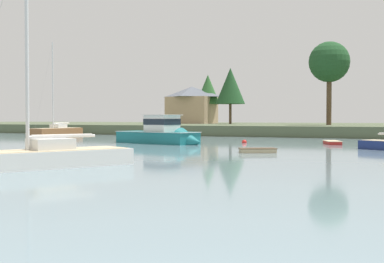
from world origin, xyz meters
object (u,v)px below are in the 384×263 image
at_px(dinghy_sand, 258,151).
at_px(cruiser_teal, 165,137).
at_px(mooring_buoy_red, 244,142).
at_px(sailboat_wood, 57,134).
at_px(sailboat_white, 43,162).
at_px(dinghy_red, 332,143).
at_px(mooring_buoy_white, 376,145).

xyz_separation_m(dinghy_sand, cruiser_teal, (-12.26, 8.94, 0.50)).
bearing_deg(mooring_buoy_red, dinghy_sand, -68.04).
distance_m(sailboat_wood, sailboat_white, 47.57).
bearing_deg(dinghy_sand, dinghy_red, 77.35).
bearing_deg(cruiser_teal, mooring_buoy_white, 12.31).
distance_m(cruiser_teal, mooring_buoy_white, 20.03).
bearing_deg(dinghy_red, mooring_buoy_white, -17.03).
relative_size(cruiser_teal, dinghy_red, 3.06).
relative_size(dinghy_sand, cruiser_teal, 0.28).
distance_m(dinghy_sand, cruiser_teal, 15.18).
distance_m(sailboat_wood, mooring_buoy_white, 44.57).
bearing_deg(mooring_buoy_white, mooring_buoy_red, 179.99).
bearing_deg(dinghy_sand, sailboat_wood, 148.71).
height_order(dinghy_sand, dinghy_red, dinghy_red).
distance_m(cruiser_teal, sailboat_wood, 27.48).
bearing_deg(mooring_buoy_white, sailboat_wood, 168.49).
distance_m(sailboat_white, mooring_buoy_red, 28.56).
bearing_deg(mooring_buoy_red, sailboat_white, -93.31).
distance_m(mooring_buoy_red, mooring_buoy_white, 12.63).
relative_size(dinghy_sand, sailboat_white, 0.24).
relative_size(sailboat_white, mooring_buoy_white, 22.23).
xyz_separation_m(mooring_buoy_red, mooring_buoy_white, (12.63, -0.00, -0.00)).
bearing_deg(dinghy_red, sailboat_wood, 169.07).
xyz_separation_m(dinghy_sand, sailboat_wood, (-36.37, 22.10, 0.18)).
bearing_deg(dinghy_red, dinghy_sand, -102.65).
relative_size(cruiser_teal, mooring_buoy_red, 19.15).
distance_m(dinghy_sand, dinghy_red, 14.82).
xyz_separation_m(dinghy_sand, sailboat_white, (-6.98, -15.30, 0.14)).
relative_size(sailboat_wood, sailboat_white, 1.14).
relative_size(sailboat_white, mooring_buoy_red, 21.94).
bearing_deg(dinghy_red, cruiser_teal, -160.42).
height_order(sailboat_white, mooring_buoy_red, sailboat_white).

